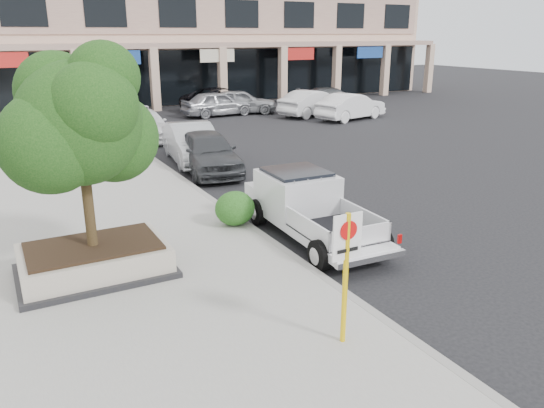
{
  "coord_description": "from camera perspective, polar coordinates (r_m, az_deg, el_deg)",
  "views": [
    {
      "loc": [
        -7.42,
        -9.24,
        5.15
      ],
      "look_at": [
        -1.65,
        1.5,
        1.2
      ],
      "focal_mm": 35.0,
      "sensor_mm": 36.0,
      "label": 1
    }
  ],
  "objects": [
    {
      "name": "sidewalk",
      "position": [
        16.18,
        -19.95,
        -1.44
      ],
      "size": [
        8.0,
        52.0,
        0.15
      ],
      "primitive_type": "cube",
      "color": "gray",
      "rests_on": "ground"
    },
    {
      "name": "planter",
      "position": [
        12.13,
        -18.54,
        -5.71
      ],
      "size": [
        3.2,
        2.2,
        0.68
      ],
      "color": "black",
      "rests_on": "sidewalk"
    },
    {
      "name": "planter_tree",
      "position": [
        11.5,
        -19.47,
        8.25
      ],
      "size": [
        2.9,
        2.55,
        4.0
      ],
      "color": "#2F2412",
      "rests_on": "planter"
    },
    {
      "name": "lot_car_c",
      "position": [
        38.75,
        6.51,
        11.29
      ],
      "size": [
        5.32,
        3.07,
        1.45
      ],
      "primitive_type": "imported",
      "rotation": [
        0.0,
        0.0,
        1.35
      ],
      "color": "#2B2E30",
      "rests_on": "ground"
    },
    {
      "name": "ground",
      "position": [
        12.92,
        9.7,
        -5.8
      ],
      "size": [
        120.0,
        120.0,
        0.0
      ],
      "primitive_type": "plane",
      "color": "black",
      "rests_on": "ground"
    },
    {
      "name": "no_parking_sign",
      "position": [
        8.7,
        7.99,
        -6.08
      ],
      "size": [
        0.55,
        0.09,
        2.3
      ],
      "color": "yellow",
      "rests_on": "sidewalk"
    },
    {
      "name": "curb_car_b",
      "position": [
        22.25,
        -8.59,
        6.49
      ],
      "size": [
        2.33,
        5.06,
        1.61
      ],
      "primitive_type": "imported",
      "rotation": [
        0.0,
        0.0,
        -0.13
      ],
      "color": "#A6A8AE",
      "rests_on": "ground"
    },
    {
      "name": "lot_car_b",
      "position": [
        33.62,
        8.49,
        10.34
      ],
      "size": [
        5.17,
        2.85,
        1.61
      ],
      "primitive_type": "imported",
      "rotation": [
        0.0,
        0.0,
        1.82
      ],
      "color": "white",
      "rests_on": "ground"
    },
    {
      "name": "lot_car_a",
      "position": [
        35.8,
        -3.4,
        10.95
      ],
      "size": [
        5.05,
        3.34,
        1.6
      ],
      "primitive_type": "imported",
      "rotation": [
        0.0,
        0.0,
        1.23
      ],
      "color": "#93969A",
      "rests_on": "ground"
    },
    {
      "name": "strip_mall",
      "position": [
        45.84,
        -8.99,
        17.25
      ],
      "size": [
        40.55,
        12.43,
        9.5
      ],
      "color": "tan",
      "rests_on": "ground"
    },
    {
      "name": "lot_car_e",
      "position": [
        34.9,
        -5.87,
        10.7
      ],
      "size": [
        4.76,
        2.13,
        1.59
      ],
      "primitive_type": "imported",
      "rotation": [
        0.0,
        0.0,
        1.63
      ],
      "color": "#A4A5AC",
      "rests_on": "ground"
    },
    {
      "name": "curb_car_d",
      "position": [
        34.16,
        -16.1,
        9.94
      ],
      "size": [
        3.35,
        5.99,
        1.58
      ],
      "primitive_type": "imported",
      "rotation": [
        0.0,
        0.0,
        -0.13
      ],
      "color": "black",
      "rests_on": "ground"
    },
    {
      "name": "curb_car_c",
      "position": [
        27.75,
        -13.56,
        8.27
      ],
      "size": [
        2.02,
        4.93,
        1.43
      ],
      "primitive_type": "imported",
      "rotation": [
        0.0,
        0.0,
        -0.0
      ],
      "color": "silver",
      "rests_on": "ground"
    },
    {
      "name": "pickup_truck",
      "position": [
        13.68,
        4.53,
        -0.54
      ],
      "size": [
        2.15,
        5.3,
        1.64
      ],
      "primitive_type": null,
      "rotation": [
        0.0,
        0.0,
        -0.04
      ],
      "color": "silver",
      "rests_on": "ground"
    },
    {
      "name": "lot_car_d",
      "position": [
        37.6,
        -5.63,
        11.21
      ],
      "size": [
        6.23,
        4.44,
        1.58
      ],
      "primitive_type": "imported",
      "rotation": [
        0.0,
        0.0,
        1.93
      ],
      "color": "black",
      "rests_on": "ground"
    },
    {
      "name": "hedge",
      "position": [
        14.37,
        -4.01,
        -0.47
      ],
      "size": [
        1.1,
        0.99,
        0.93
      ],
      "primitive_type": "ellipsoid",
      "color": "#1E4213",
      "rests_on": "sidewalk"
    },
    {
      "name": "curb_car_a",
      "position": [
        20.48,
        -6.89,
        5.57
      ],
      "size": [
        2.52,
        4.92,
        1.6
      ],
      "primitive_type": "imported",
      "rotation": [
        0.0,
        0.0,
        -0.14
      ],
      "color": "#323437",
      "rests_on": "ground"
    },
    {
      "name": "lot_car_f",
      "position": [
        34.93,
        4.43,
        10.79
      ],
      "size": [
        5.26,
        3.07,
        1.64
      ],
      "primitive_type": "imported",
      "rotation": [
        0.0,
        0.0,
        1.86
      ],
      "color": "silver",
      "rests_on": "ground"
    },
    {
      "name": "curb",
      "position": [
        17.1,
        -6.85,
        0.56
      ],
      "size": [
        0.2,
        52.0,
        0.15
      ],
      "primitive_type": "cube",
      "color": "gray",
      "rests_on": "ground"
    }
  ]
}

